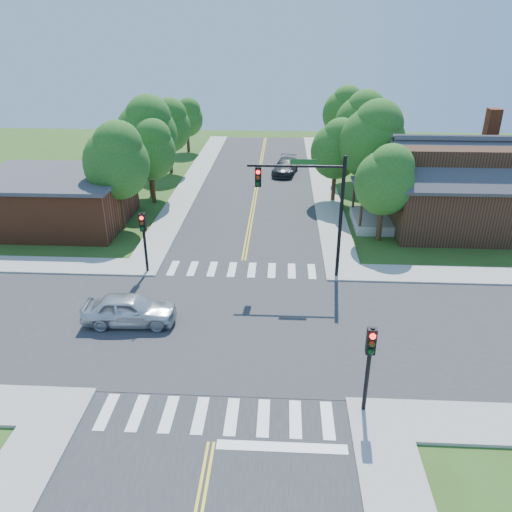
# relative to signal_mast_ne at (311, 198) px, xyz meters

# --- Properties ---
(ground) EXTENTS (100.00, 100.00, 0.00)m
(ground) POSITION_rel_signal_mast_ne_xyz_m (-3.91, -5.59, -4.85)
(ground) COLOR #324D18
(ground) RESTS_ON ground
(road_ns) EXTENTS (10.00, 90.00, 0.04)m
(road_ns) POSITION_rel_signal_mast_ne_xyz_m (-3.91, -5.59, -4.83)
(road_ns) COLOR #2D2D30
(road_ns) RESTS_ON ground
(road_ew) EXTENTS (90.00, 10.00, 0.04)m
(road_ew) POSITION_rel_signal_mast_ne_xyz_m (-3.91, -5.59, -4.83)
(road_ew) COLOR #2D2D30
(road_ew) RESTS_ON ground
(intersection_patch) EXTENTS (10.20, 10.20, 0.06)m
(intersection_patch) POSITION_rel_signal_mast_ne_xyz_m (-3.91, -5.59, -4.85)
(intersection_patch) COLOR #2D2D30
(intersection_patch) RESTS_ON ground
(sidewalk_ne) EXTENTS (40.00, 40.00, 0.14)m
(sidewalk_ne) POSITION_rel_signal_mast_ne_xyz_m (11.90, 10.23, -4.78)
(sidewalk_ne) COLOR #9E9B93
(sidewalk_ne) RESTS_ON ground
(sidewalk_nw) EXTENTS (40.00, 40.00, 0.14)m
(sidewalk_nw) POSITION_rel_signal_mast_ne_xyz_m (-19.73, 10.23, -4.78)
(sidewalk_nw) COLOR #9E9B93
(sidewalk_nw) RESTS_ON ground
(crosswalk_north) EXTENTS (8.85, 2.00, 0.01)m
(crosswalk_north) POSITION_rel_signal_mast_ne_xyz_m (-3.91, 0.61, -4.80)
(crosswalk_north) COLOR white
(crosswalk_north) RESTS_ON ground
(crosswalk_south) EXTENTS (8.85, 2.00, 0.01)m
(crosswalk_south) POSITION_rel_signal_mast_ne_xyz_m (-3.91, -11.79, -4.80)
(crosswalk_south) COLOR white
(crosswalk_south) RESTS_ON ground
(centerline) EXTENTS (0.30, 90.00, 0.01)m
(centerline) POSITION_rel_signal_mast_ne_xyz_m (-3.91, -5.59, -4.80)
(centerline) COLOR yellow
(centerline) RESTS_ON ground
(stop_bar) EXTENTS (4.60, 0.45, 0.09)m
(stop_bar) POSITION_rel_signal_mast_ne_xyz_m (-1.41, -13.19, -4.85)
(stop_bar) COLOR white
(stop_bar) RESTS_ON ground
(signal_mast_ne) EXTENTS (5.30, 0.42, 7.20)m
(signal_mast_ne) POSITION_rel_signal_mast_ne_xyz_m (0.00, 0.00, 0.00)
(signal_mast_ne) COLOR black
(signal_mast_ne) RESTS_ON ground
(signal_pole_se) EXTENTS (0.34, 0.42, 3.80)m
(signal_pole_se) POSITION_rel_signal_mast_ne_xyz_m (1.69, -11.21, -2.19)
(signal_pole_se) COLOR black
(signal_pole_se) RESTS_ON ground
(signal_pole_nw) EXTENTS (0.34, 0.42, 3.80)m
(signal_pole_nw) POSITION_rel_signal_mast_ne_xyz_m (-9.51, -0.01, -2.19)
(signal_pole_nw) COLOR black
(signal_pole_nw) RESTS_ON ground
(house_ne) EXTENTS (13.05, 8.80, 7.11)m
(house_ne) POSITION_rel_signal_mast_ne_xyz_m (11.19, 8.65, -1.52)
(house_ne) COLOR black
(house_ne) RESTS_ON ground
(building_nw) EXTENTS (10.40, 8.40, 3.73)m
(building_nw) POSITION_rel_signal_mast_ne_xyz_m (-18.11, 7.61, -2.97)
(building_nw) COLOR brown
(building_nw) RESTS_ON ground
(tree_e_a) EXTENTS (3.93, 3.73, 6.68)m
(tree_e_a) POSITION_rel_signal_mast_ne_xyz_m (5.15, 5.71, -0.48)
(tree_e_a) COLOR #382314
(tree_e_a) RESTS_ON ground
(tree_e_b) EXTENTS (5.05, 4.80, 8.59)m
(tree_e_b) POSITION_rel_signal_mast_ne_xyz_m (5.25, 12.22, 0.78)
(tree_e_b) COLOR #382314
(tree_e_b) RESTS_ON ground
(tree_e_c) EXTENTS (4.89, 4.65, 8.32)m
(tree_e_c) POSITION_rel_signal_mast_ne_xyz_m (5.55, 20.45, 0.60)
(tree_e_c) COLOR #382314
(tree_e_c) RESTS_ON ground
(tree_e_d) EXTENTS (4.56, 4.33, 7.75)m
(tree_e_d) POSITION_rel_signal_mast_ne_xyz_m (4.95, 29.48, 0.23)
(tree_e_d) COLOR #382314
(tree_e_d) RESTS_ON ground
(tree_w_a) EXTENTS (4.56, 4.33, 7.75)m
(tree_w_a) POSITION_rel_signal_mast_ne_xyz_m (-13.01, 7.11, 0.22)
(tree_w_a) COLOR #382314
(tree_w_a) RESTS_ON ground
(tree_w_b) EXTENTS (5.02, 4.77, 8.53)m
(tree_w_b) POSITION_rel_signal_mast_ne_xyz_m (-12.70, 14.36, 0.74)
(tree_w_b) COLOR #382314
(tree_w_b) RESTS_ON ground
(tree_w_c) EXTENTS (4.31, 4.09, 7.32)m
(tree_w_c) POSITION_rel_signal_mast_ne_xyz_m (-12.61, 21.96, -0.05)
(tree_w_c) COLOR #382314
(tree_w_c) RESTS_ON ground
(tree_w_d) EXTENTS (3.62, 3.44, 6.16)m
(tree_w_d) POSITION_rel_signal_mast_ne_xyz_m (-12.50, 31.13, -0.82)
(tree_w_d) COLOR #382314
(tree_w_d) RESTS_ON ground
(tree_house) EXTENTS (4.07, 3.86, 6.91)m
(tree_house) POSITION_rel_signal_mast_ne_xyz_m (2.74, 13.91, -0.32)
(tree_house) COLOR #382314
(tree_house) RESTS_ON ground
(tree_bldg) EXTENTS (4.11, 3.91, 6.99)m
(tree_bldg) POSITION_rel_signal_mast_ne_xyz_m (-12.12, 12.78, -0.27)
(tree_bldg) COLOR #382314
(tree_bldg) RESTS_ON ground
(car_silver) EXTENTS (2.23, 4.72, 1.55)m
(car_silver) POSITION_rel_signal_mast_ne_xyz_m (-8.95, -5.56, -4.07)
(car_silver) COLOR silver
(car_silver) RESTS_ON ground
(car_dgrey) EXTENTS (3.82, 5.74, 1.45)m
(car_dgrey) POSITION_rel_signal_mast_ne_xyz_m (-1.32, 22.17, -4.12)
(car_dgrey) COLOR #2B2E30
(car_dgrey) RESTS_ON ground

